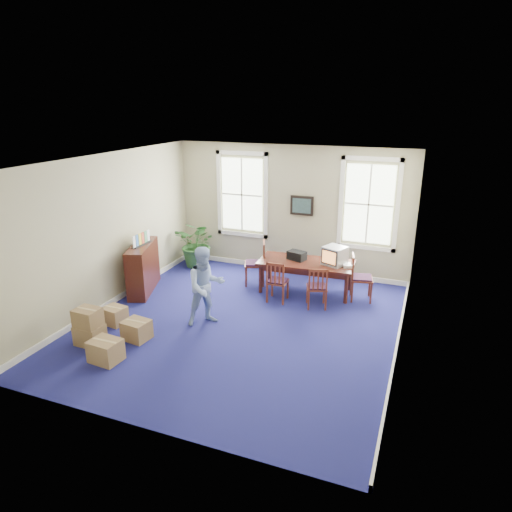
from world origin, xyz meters
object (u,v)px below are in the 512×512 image
(crt_tv, at_px, (335,256))
(credenza, at_px, (143,268))
(potted_plant, at_px, (198,244))
(conference_table, at_px, (306,276))
(chair_near_left, at_px, (278,281))
(man, at_px, (206,286))
(cardboard_boxes, at_px, (100,325))

(crt_tv, distance_m, credenza, 4.37)
(potted_plant, bearing_deg, conference_table, -10.82)
(chair_near_left, xyz_separation_m, man, (-0.97, -1.52, 0.32))
(man, height_order, potted_plant, man)
(conference_table, xyz_separation_m, cardboard_boxes, (-2.82, -3.66, 0.00))
(crt_tv, bearing_deg, chair_near_left, -121.09)
(man, bearing_deg, conference_table, 13.73)
(credenza, bearing_deg, crt_tv, -1.43)
(credenza, height_order, potted_plant, potted_plant)
(man, xyz_separation_m, potted_plant, (-1.68, 2.84, -0.16))
(credenza, xyz_separation_m, cardboard_boxes, (0.69, -2.36, -0.20))
(man, distance_m, credenza, 2.32)
(credenza, bearing_deg, conference_table, 0.85)
(crt_tv, bearing_deg, man, -108.62)
(conference_table, height_order, chair_near_left, chair_near_left)
(crt_tv, distance_m, potted_plant, 3.77)
(conference_table, xyz_separation_m, crt_tv, (0.63, 0.05, 0.57))
(man, bearing_deg, cardboard_boxes, -179.51)
(chair_near_left, distance_m, credenza, 3.13)
(conference_table, xyz_separation_m, chair_near_left, (-0.44, -0.73, 0.11))
(conference_table, height_order, cardboard_boxes, same)
(conference_table, relative_size, chair_near_left, 2.28)
(crt_tv, height_order, cardboard_boxes, crt_tv)
(crt_tv, xyz_separation_m, credenza, (-4.14, -1.35, -0.37))
(man, bearing_deg, credenza, 111.34)
(chair_near_left, bearing_deg, conference_table, -122.17)
(crt_tv, height_order, credenza, crt_tv)
(conference_table, relative_size, credenza, 1.49)
(crt_tv, xyz_separation_m, chair_near_left, (-1.07, -0.78, -0.46))
(crt_tv, relative_size, cardboard_boxes, 0.39)
(chair_near_left, xyz_separation_m, cardboard_boxes, (-2.38, -2.93, -0.10))
(conference_table, distance_m, cardboard_boxes, 4.62)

